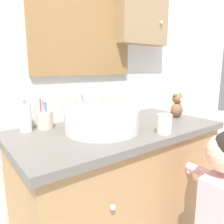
{
  "coord_description": "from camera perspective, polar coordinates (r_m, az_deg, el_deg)",
  "views": [
    {
      "loc": [
        -0.71,
        -0.57,
        1.1
      ],
      "look_at": [
        -0.08,
        0.26,
        0.89
      ],
      "focal_mm": 35.0,
      "sensor_mm": 36.0,
      "label": 1
    }
  ],
  "objects": [
    {
      "name": "child_figure",
      "position": [
        1.15,
        26.53,
        -20.76
      ],
      "size": [
        0.22,
        0.43,
        0.85
      ],
      "color": "slate",
      "rests_on": "ground_plane"
    },
    {
      "name": "drinking_cup",
      "position": [
        1.08,
        13.5,
        -3.07
      ],
      "size": [
        0.07,
        0.07,
        0.09
      ],
      "primitive_type": "cylinder",
      "color": "silver",
      "rests_on": "vanity_counter"
    },
    {
      "name": "sink_basin",
      "position": [
        1.09,
        -2.68,
        -1.92
      ],
      "size": [
        0.37,
        0.43,
        0.18
      ],
      "color": "silver",
      "rests_on": "vanity_counter"
    },
    {
      "name": "soap_dispenser",
      "position": [
        1.16,
        -21.74,
        -1.26
      ],
      "size": [
        0.06,
        0.06,
        0.18
      ],
      "color": "white",
      "rests_on": "vanity_counter"
    },
    {
      "name": "vanity_counter",
      "position": [
        1.34,
        1.68,
        -20.43
      ],
      "size": [
        1.11,
        0.58,
        0.79
      ],
      "color": "#A37A4C",
      "rests_on": "ground_plane"
    },
    {
      "name": "toothbrush_holder",
      "position": [
        1.19,
        -17.15,
        -1.81
      ],
      "size": [
        0.08,
        0.08,
        0.18
      ],
      "color": "beige",
      "rests_on": "vanity_counter"
    },
    {
      "name": "teddy_bear",
      "position": [
        1.46,
        16.61,
        1.56
      ],
      "size": [
        0.09,
        0.07,
        0.16
      ],
      "color": "brown",
      "rests_on": "vanity_counter"
    },
    {
      "name": "wall_back",
      "position": [
        1.41,
        -5.86,
        18.27
      ],
      "size": [
        3.2,
        0.18,
        2.5
      ],
      "color": "silver",
      "rests_on": "ground_plane"
    }
  ]
}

